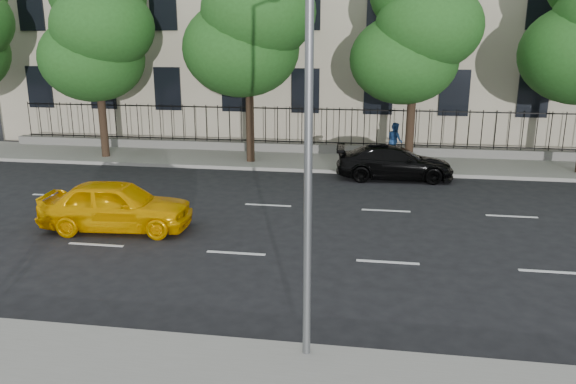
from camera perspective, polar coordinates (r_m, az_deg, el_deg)
ground at (r=12.94m, az=-8.04°, el=-10.21°), size 120.00×120.00×0.00m
far_sidewalk at (r=25.97m, az=0.90°, el=3.22°), size 60.00×4.00×0.15m
lane_markings at (r=17.20m, az=-3.47°, el=-3.47°), size 49.60×4.62×0.01m
iron_fence at (r=27.51m, az=1.41°, el=5.13°), size 30.00×0.50×2.20m
street_light at (r=9.43m, az=2.56°, el=12.86°), size 0.25×3.32×8.05m
tree_b at (r=27.51m, az=-18.78°, el=15.22°), size 5.53×5.12×8.97m
tree_c at (r=25.12m, az=-3.90°, el=17.32°), size 5.89×5.50×9.80m
tree_d at (r=24.53m, az=12.93°, el=15.69°), size 5.34×4.94×8.84m
yellow_taxi at (r=17.41m, az=-17.01°, el=-1.30°), size 4.57×2.14×1.51m
black_sedan at (r=23.16m, az=10.75°, el=2.98°), size 4.77×2.13×1.36m
pedestrian_far at (r=26.54m, az=10.81°, el=5.19°), size 0.89×0.98×1.65m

